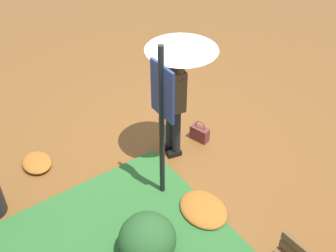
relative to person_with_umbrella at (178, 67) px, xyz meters
The scene contains 7 objects.
ground_plane 1.55m from the person_with_umbrella, 147.78° to the left, with size 18.00×18.00×0.00m, color brown.
person_with_umbrella is the anchor object (origin of this frame).
info_sign_post 0.84m from the person_with_umbrella, 49.22° to the right, with size 0.44×0.07×2.30m.
handbag 1.51m from the person_with_umbrella, 96.89° to the left, with size 0.33×0.22×0.37m.
shrub_cluster 2.29m from the person_with_umbrella, 46.32° to the right, with size 0.75×0.69×0.62m.
leaf_pile_near_person 1.92m from the person_with_umbrella, 19.23° to the right, with size 0.72×0.57×0.16m.
leaf_pile_by_bench 2.60m from the person_with_umbrella, 117.99° to the right, with size 0.53×0.42×0.12m.
Camera 1 is at (3.91, -2.91, 4.37)m, focal length 44.21 mm.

